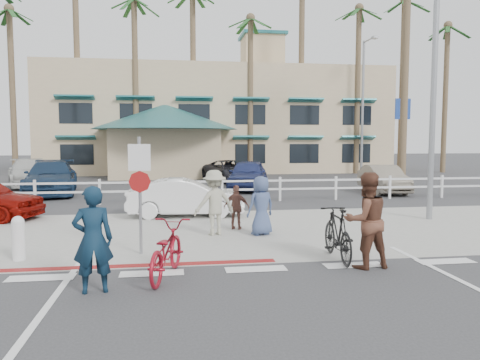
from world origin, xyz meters
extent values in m
plane|color=#333335|center=(0.00, 0.00, 0.00)|extent=(140.00, 140.00, 0.00)
cube|color=#333335|center=(0.00, -2.00, 0.00)|extent=(12.00, 16.00, 0.01)
cube|color=gray|center=(0.00, 4.50, 0.01)|extent=(22.00, 7.00, 0.01)
cube|color=#333335|center=(0.00, 8.50, 0.00)|extent=(40.00, 5.00, 0.01)
cube|color=#333335|center=(0.00, 18.00, 0.00)|extent=(50.00, 16.00, 0.01)
cube|color=maroon|center=(-3.00, 1.20, 0.01)|extent=(7.00, 0.25, 0.02)
imported|color=maroon|center=(-1.73, 0.33, 0.51)|extent=(1.15, 2.06, 1.02)
imported|color=#0D2337|center=(-2.90, -0.36, 0.90)|extent=(0.72, 0.53, 1.79)
imported|color=black|center=(1.83, 1.09, 0.57)|extent=(0.64, 1.91, 1.13)
imported|color=brown|center=(2.17, 0.44, 0.95)|extent=(0.99, 0.81, 1.90)
imported|color=#A19E88|center=(-0.50, 4.03, 0.87)|extent=(1.27, 0.96, 1.74)
imported|color=brown|center=(0.18, 4.69, 0.63)|extent=(0.80, 0.52, 1.26)
imported|color=#3C4D75|center=(0.73, 3.85, 0.79)|extent=(0.90, 0.75, 1.58)
imported|color=white|center=(-1.17, 7.19, 0.63)|extent=(3.86, 1.49, 1.25)
imported|color=#142944|center=(-7.15, 14.43, 0.78)|extent=(3.00, 5.63, 1.55)
imported|color=navy|center=(2.19, 14.93, 0.76)|extent=(2.87, 4.79, 1.53)
imported|color=gray|center=(8.37, 12.74, 0.65)|extent=(1.76, 4.08, 1.31)
imported|color=silver|center=(-9.24, 18.39, 0.73)|extent=(3.60, 5.45, 1.47)
imported|color=black|center=(1.84, 19.43, 0.65)|extent=(3.36, 5.06, 1.29)
camera|label=1|loc=(-1.60, -8.20, 2.55)|focal=35.00mm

